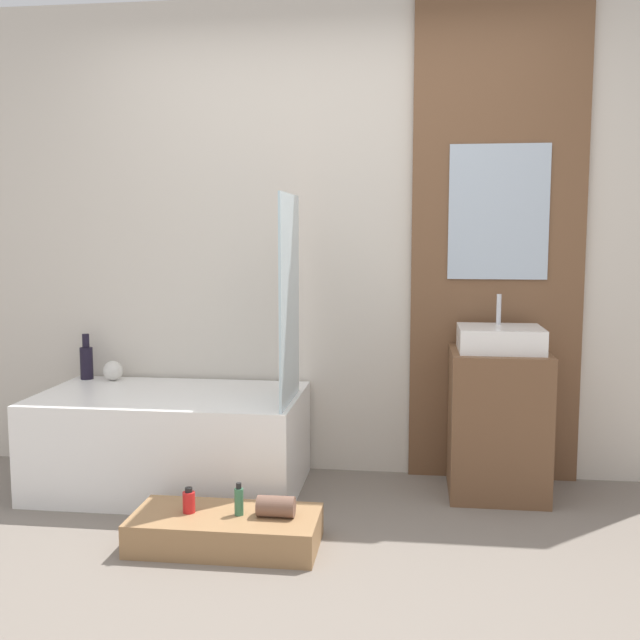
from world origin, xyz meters
TOP-DOWN VIEW (x-y plane):
  - ground_plane at (0.00, 0.00)m, footprint 12.00×12.00m
  - wall_tiled_back at (0.00, 1.58)m, footprint 4.20×0.06m
  - wall_wood_accent at (0.91, 1.53)m, footprint 0.91×0.04m
  - bathtub at (-0.78, 1.14)m, footprint 1.36×0.79m
  - glass_shower_screen at (-0.13, 1.03)m, footprint 0.01×0.53m
  - wooden_step_bench at (-0.31, 0.45)m, footprint 0.80×0.38m
  - vanity_cabinet at (0.91, 1.27)m, footprint 0.49×0.47m
  - sink at (0.91, 1.27)m, footprint 0.42×0.35m
  - vase_tall_dark at (-1.37, 1.44)m, footprint 0.07×0.07m
  - vase_round_light at (-1.21, 1.42)m, footprint 0.11×0.11m
  - bottle_soap_primary at (-0.47, 0.45)m, footprint 0.05×0.05m
  - bottle_soap_secondary at (-0.25, 0.45)m, footprint 0.04×0.04m
  - towel_roll at (-0.09, 0.45)m, footprint 0.16×0.09m

SIDE VIEW (x-z plane):
  - ground_plane at x=0.00m, z-range 0.00..0.00m
  - wooden_step_bench at x=-0.31m, z-range 0.00..0.14m
  - towel_roll at x=-0.09m, z-range 0.14..0.23m
  - bottle_soap_primary at x=-0.47m, z-range 0.14..0.25m
  - bottle_soap_secondary at x=-0.25m, z-range 0.14..0.28m
  - bathtub at x=-0.78m, z-range 0.00..0.51m
  - vanity_cabinet at x=0.91m, z-range 0.00..0.75m
  - vase_round_light at x=-1.21m, z-range 0.51..0.62m
  - vase_tall_dark at x=-1.37m, z-range 0.49..0.75m
  - sink at x=0.91m, z-range 0.67..0.95m
  - glass_shower_screen at x=-0.13m, z-range 0.51..1.53m
  - wall_tiled_back at x=0.00m, z-range 0.00..2.60m
  - wall_wood_accent at x=0.91m, z-range 0.01..2.61m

